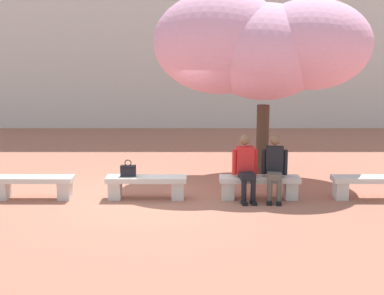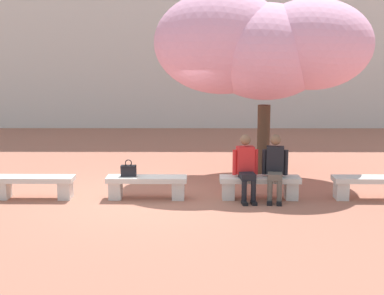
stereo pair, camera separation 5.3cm
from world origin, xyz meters
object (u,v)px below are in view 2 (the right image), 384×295
Objects in this scene: handbag at (129,170)px; cherry_tree_main at (263,47)px; person_seated_left at (246,165)px; person_seated_right at (275,165)px; stone_bench_near_west at (34,184)px; stone_bench_center at (147,184)px; stone_bench_near_east at (260,184)px; stone_bench_east_end at (373,184)px.

handbag is 0.07× the size of cherry_tree_main.
person_seated_left is at bearing -104.22° from cherry_tree_main.
person_seated_right is at bearing 0.03° from person_seated_left.
person_seated_right is (0.57, 0.00, 0.00)m from person_seated_left.
person_seated_left is (4.20, -0.05, 0.40)m from stone_bench_near_west.
stone_bench_near_east is (2.24, 0.00, 0.00)m from stone_bench_center.
person_seated_left is 0.26× the size of cherry_tree_main.
stone_bench_near_west is at bearing 179.28° from person_seated_left.
cherry_tree_main is at bearing 83.01° from stone_bench_near_east.
stone_bench_center is 0.46m from handbag.
person_seated_right is at bearing -0.64° from stone_bench_near_west.
stone_bench_center and stone_bench_east_end have the same top height.
stone_bench_near_east is 0.32× the size of cherry_tree_main.
stone_bench_near_west is at bearing 179.36° from person_seated_right.
stone_bench_center is at bearing 178.44° from person_seated_left.
person_seated_left is (-2.53, -0.05, 0.40)m from stone_bench_east_end.
stone_bench_near_east is (4.49, 0.00, 0.00)m from stone_bench_near_west.
stone_bench_east_end is at bearing -46.22° from cherry_tree_main.
person_seated_left reaches higher than stone_bench_east_end.
cherry_tree_main reaches higher than stone_bench_near_west.
stone_bench_near_west is at bearing 180.00° from stone_bench_center.
person_seated_right reaches higher than stone_bench_near_west.
stone_bench_east_end is 1.23× the size of person_seated_right.
stone_bench_near_east is 0.50m from person_seated_left.
person_seated_right reaches higher than stone_bench_center.
stone_bench_center is 2.24m from stone_bench_near_east.
handbag is (-4.85, 0.03, 0.28)m from stone_bench_east_end.
cherry_tree_main is at bearing 23.64° from stone_bench_near_west.
cherry_tree_main reaches higher than stone_bench_near_east.
handbag is at bearing 0.82° from stone_bench_near_west.
stone_bench_center is 4.70× the size of handbag.
stone_bench_near_west is at bearing -156.36° from cherry_tree_main.
handbag reaches higher than stone_bench_east_end.
stone_bench_near_east is 2.62m from handbag.
cherry_tree_main is (-0.03, 2.13, 2.30)m from person_seated_right.
stone_bench_near_west is 4.79m from person_seated_right.
cherry_tree_main is at bearing 39.73° from stone_bench_center.
stone_bench_center is 1.23× the size of person_seated_left.
stone_bench_near_west is 0.32× the size of cherry_tree_main.
cherry_tree_main is at bearing 90.77° from person_seated_right.
stone_bench_near_west is 4.49m from stone_bench_near_east.
cherry_tree_main reaches higher than stone_bench_center.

